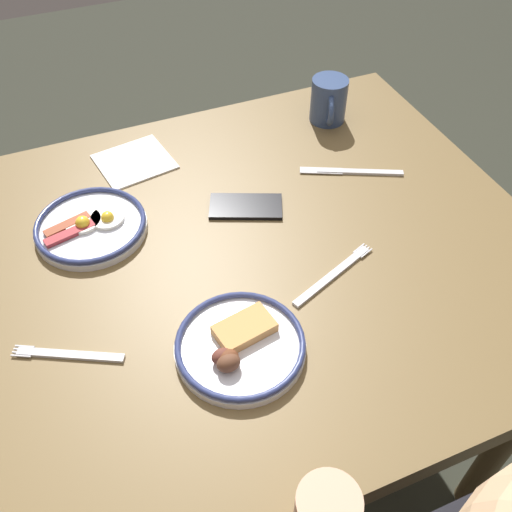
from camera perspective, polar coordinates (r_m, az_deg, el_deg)
name	(u,v)px	position (r m, az deg, el deg)	size (l,w,h in m)	color
ground_plane	(238,439)	(1.67, -1.83, -17.83)	(6.00, 6.00, 0.00)	#2F3127
dining_table	(230,282)	(1.10, -2.65, -2.63)	(1.18, 0.95, 0.75)	brown
plate_near_main	(91,226)	(1.13, -16.24, 2.92)	(0.21, 0.21, 0.04)	white
plate_center_pancakes	(240,345)	(0.91, -1.64, -8.92)	(0.21, 0.21, 0.04)	white
coffee_mug	(329,100)	(1.37, 7.30, 15.22)	(0.08, 0.11, 0.10)	#334772
cell_phone	(246,206)	(1.14, -1.03, 4.98)	(0.14, 0.07, 0.01)	black
paper_napkin	(134,162)	(1.28, -12.08, 9.24)	(0.15, 0.14, 0.00)	white
fork_near	(334,274)	(1.02, 7.79, -1.82)	(0.19, 0.09, 0.01)	silver
fork_far	(68,355)	(0.96, -18.33, -9.36)	(0.17, 0.10, 0.01)	silver
butter_knife	(351,172)	(1.24, 9.53, 8.34)	(0.21, 0.11, 0.01)	silver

